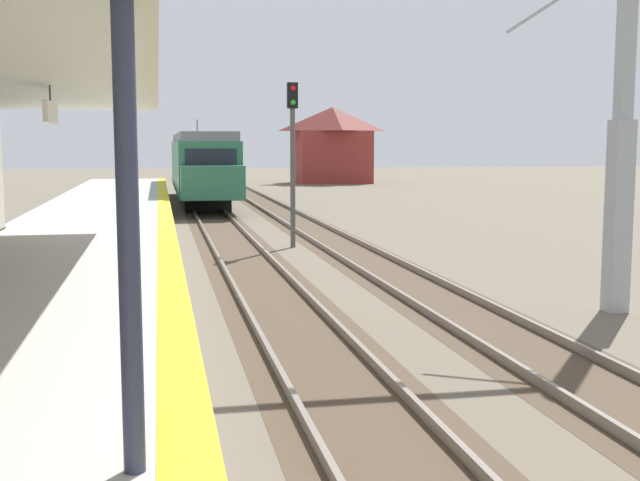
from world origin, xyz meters
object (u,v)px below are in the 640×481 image
object	(u,v)px
catenary_pylon_far_side	(608,127)
distant_trackside_house	(333,144)
approaching_train	(201,164)
rail_signal_post	(293,147)

from	to	relation	value
catenary_pylon_far_side	distant_trackside_house	bearing A→B (deg)	83.48
approaching_train	distant_trackside_house	distance (m)	25.19
catenary_pylon_far_side	rail_signal_post	bearing A→B (deg)	111.03
approaching_train	catenary_pylon_far_side	world-z (taller)	catenary_pylon_far_side
distant_trackside_house	catenary_pylon_far_side	bearing A→B (deg)	-96.52
approaching_train	catenary_pylon_far_side	size ratio (longest dim) A/B	2.61
rail_signal_post	catenary_pylon_far_side	size ratio (longest dim) A/B	0.69
rail_signal_post	catenary_pylon_far_side	bearing A→B (deg)	-68.97
catenary_pylon_far_side	distant_trackside_house	size ratio (longest dim) A/B	1.14
catenary_pylon_far_side	distant_trackside_house	distance (m)	53.63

